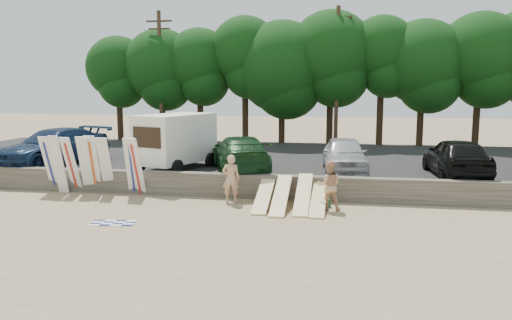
# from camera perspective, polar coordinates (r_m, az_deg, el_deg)

# --- Properties ---
(ground) EXTENTS (120.00, 120.00, 0.00)m
(ground) POSITION_cam_1_polar(r_m,az_deg,el_deg) (17.89, 1.68, -6.57)
(ground) COLOR tan
(ground) RESTS_ON ground
(seawall) EXTENTS (44.00, 0.50, 1.00)m
(seawall) POSITION_cam_1_polar(r_m,az_deg,el_deg) (20.67, 2.88, -3.11)
(seawall) COLOR #6B6356
(seawall) RESTS_ON ground
(parking_lot) EXTENTS (44.00, 14.50, 0.70)m
(parking_lot) POSITION_cam_1_polar(r_m,az_deg,el_deg) (28.04, 4.76, -0.38)
(parking_lot) COLOR #282828
(parking_lot) RESTS_ON ground
(treeline) EXTENTS (33.24, 6.38, 9.03)m
(treeline) POSITION_cam_1_polar(r_m,az_deg,el_deg) (34.77, 8.27, 11.29)
(treeline) COLOR #382616
(treeline) RESTS_ON parking_lot
(utility_poles) EXTENTS (25.80, 0.26, 9.00)m
(utility_poles) POSITION_cam_1_polar(r_m,az_deg,el_deg) (33.12, 9.24, 9.70)
(utility_poles) COLOR #473321
(utility_poles) RESTS_ON parking_lot
(box_trailer) EXTENTS (3.29, 4.54, 2.61)m
(box_trailer) POSITION_cam_1_polar(r_m,az_deg,el_deg) (24.14, -9.18, 2.46)
(box_trailer) COLOR white
(box_trailer) RESTS_ON parking_lot
(car_0) EXTENTS (4.24, 6.68, 1.80)m
(car_0) POSITION_cam_1_polar(r_m,az_deg,el_deg) (27.29, -22.09, 1.43)
(car_0) COLOR #132543
(car_0) RESTS_ON parking_lot
(car_1) EXTENTS (4.03, 6.10, 1.64)m
(car_1) POSITION_cam_1_polar(r_m,az_deg,el_deg) (23.35, -1.82, 0.77)
(car_1) COLOR #133618
(car_1) RESTS_ON parking_lot
(car_2) EXTENTS (2.23, 4.87, 1.62)m
(car_2) POSITION_cam_1_polar(r_m,az_deg,el_deg) (23.37, 10.07, 0.62)
(car_2) COLOR #ADAEB3
(car_2) RESTS_ON parking_lot
(car_3) EXTENTS (2.36, 5.18, 1.72)m
(car_3) POSITION_cam_1_polar(r_m,az_deg,el_deg) (23.53, 21.91, 0.32)
(car_3) COLOR black
(car_3) RESTS_ON parking_lot
(surfboard_upright_0) EXTENTS (0.57, 0.84, 2.51)m
(surfboard_upright_0) POSITION_cam_1_polar(r_m,az_deg,el_deg) (23.56, -22.48, -0.45)
(surfboard_upright_0) COLOR white
(surfboard_upright_0) RESTS_ON ground
(surfboard_upright_1) EXTENTS (0.59, 0.66, 2.56)m
(surfboard_upright_1) POSITION_cam_1_polar(r_m,az_deg,el_deg) (23.18, -21.62, -0.48)
(surfboard_upright_1) COLOR white
(surfboard_upright_1) RESTS_ON ground
(surfboard_upright_2) EXTENTS (0.62, 0.89, 2.50)m
(surfboard_upright_2) POSITION_cam_1_polar(r_m,az_deg,el_deg) (23.00, -20.34, -0.55)
(surfboard_upright_2) COLOR white
(surfboard_upright_2) RESTS_ON ground
(surfboard_upright_3) EXTENTS (0.53, 0.72, 2.53)m
(surfboard_upright_3) POSITION_cam_1_polar(r_m,az_deg,el_deg) (22.72, -18.90, -0.54)
(surfboard_upright_3) COLOR white
(surfboard_upright_3) RESTS_ON ground
(surfboard_upright_4) EXTENTS (0.52, 0.59, 2.56)m
(surfboard_upright_4) POSITION_cam_1_polar(r_m,az_deg,el_deg) (22.65, -18.11, -0.50)
(surfboard_upright_4) COLOR white
(surfboard_upright_4) RESTS_ON ground
(surfboard_upright_5) EXTENTS (0.53, 0.83, 2.51)m
(surfboard_upright_5) POSITION_cam_1_polar(r_m,az_deg,el_deg) (22.32, -16.80, -0.63)
(surfboard_upright_5) COLOR white
(surfboard_upright_5) RESTS_ON ground
(surfboard_upright_6) EXTENTS (0.59, 0.82, 2.52)m
(surfboard_upright_6) POSITION_cam_1_polar(r_m,az_deg,el_deg) (21.75, -14.01, -0.74)
(surfboard_upright_6) COLOR white
(surfboard_upright_6) RESTS_ON ground
(surfboard_upright_7) EXTENTS (0.59, 0.85, 2.51)m
(surfboard_upright_7) POSITION_cam_1_polar(r_m,az_deg,el_deg) (21.62, -13.54, -0.79)
(surfboard_upright_7) COLOR white
(surfboard_upright_7) RESTS_ON ground
(surfboard_low_0) EXTENTS (0.56, 2.89, 0.96)m
(surfboard_low_0) POSITION_cam_1_polar(r_m,az_deg,el_deg) (19.38, 0.94, -3.94)
(surfboard_low_0) COLOR #FBE69E
(surfboard_low_0) RESTS_ON ground
(surfboard_low_1) EXTENTS (0.56, 2.85, 1.06)m
(surfboard_low_1) POSITION_cam_1_polar(r_m,az_deg,el_deg) (19.03, 2.88, -4.03)
(surfboard_low_1) COLOR #FBE69E
(surfboard_low_1) RESTS_ON ground
(surfboard_low_2) EXTENTS (0.56, 2.84, 1.11)m
(surfboard_low_2) POSITION_cam_1_polar(r_m,az_deg,el_deg) (19.14, 5.42, -3.90)
(surfboard_low_2) COLOR #FBE69E
(surfboard_low_2) RESTS_ON ground
(surfboard_low_3) EXTENTS (0.56, 2.92, 0.84)m
(surfboard_low_3) POSITION_cam_1_polar(r_m,az_deg,el_deg) (19.07, 7.16, -4.39)
(surfboard_low_3) COLOR #FBE69E
(surfboard_low_3) RESTS_ON ground
(beachgoer_a) EXTENTS (0.75, 0.54, 1.95)m
(beachgoer_a) POSITION_cam_1_polar(r_m,az_deg,el_deg) (19.92, -2.88, -2.16)
(beachgoer_a) COLOR tan
(beachgoer_a) RESTS_ON ground
(beachgoer_b) EXTENTS (1.00, 0.83, 1.88)m
(beachgoer_b) POSITION_cam_1_polar(r_m,az_deg,el_deg) (18.93, 8.32, -2.90)
(beachgoer_b) COLOR tan
(beachgoer_b) RESTS_ON ground
(cooler) EXTENTS (0.40, 0.33, 0.32)m
(cooler) POSITION_cam_1_polar(r_m,az_deg,el_deg) (19.57, 7.90, -4.86)
(cooler) COLOR #227E48
(cooler) RESTS_ON ground
(gear_bag) EXTENTS (0.33, 0.29, 0.22)m
(gear_bag) POSITION_cam_1_polar(r_m,az_deg,el_deg) (19.93, 2.64, -4.69)
(gear_bag) COLOR orange
(gear_bag) RESTS_ON ground
(beach_towel) EXTENTS (1.68, 1.68, 0.00)m
(beach_towel) POSITION_cam_1_polar(r_m,az_deg,el_deg) (17.84, -16.01, -6.93)
(beach_towel) COLOR white
(beach_towel) RESTS_ON ground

